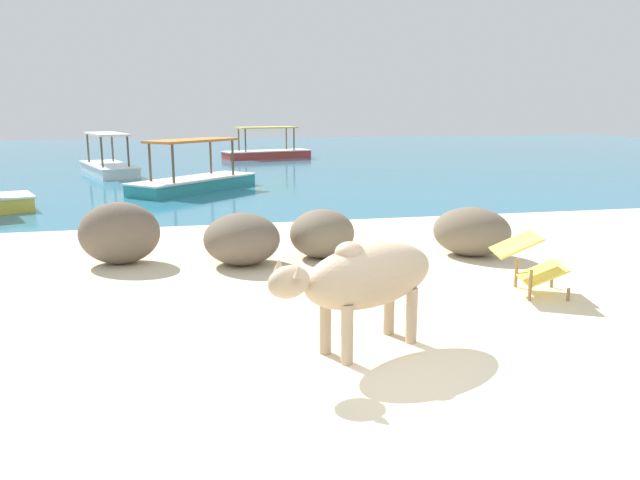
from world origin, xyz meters
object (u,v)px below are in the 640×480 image
object	(u,v)px
cow	(366,277)
boat_red	(267,151)
boat_teal	(194,180)
boat_white	(108,165)
deck_chair_far	(529,260)

from	to	relation	value
cow	boat_red	xyz separation A→B (m)	(1.94, 21.16, -0.39)
boat_teal	boat_white	bearing A→B (deg)	73.65
cow	boat_teal	bearing A→B (deg)	-109.99
boat_white	boat_teal	size ratio (longest dim) A/B	1.12
deck_chair_far	boat_red	size ratio (longest dim) A/B	0.23
boat_red	boat_teal	world-z (taller)	same
cow	deck_chair_far	world-z (taller)	cow
cow	boat_teal	xyz separation A→B (m)	(-1.23, 11.22, -0.39)
cow	boat_white	distance (m)	16.29
boat_red	boat_white	bearing A→B (deg)	27.62
deck_chair_far	boat_white	size ratio (longest dim) A/B	0.23
cow	boat_red	world-z (taller)	boat_red
cow	deck_chair_far	bearing A→B (deg)	-178.34
deck_chair_far	boat_teal	distance (m)	10.62
boat_white	boat_red	bearing A→B (deg)	114.90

